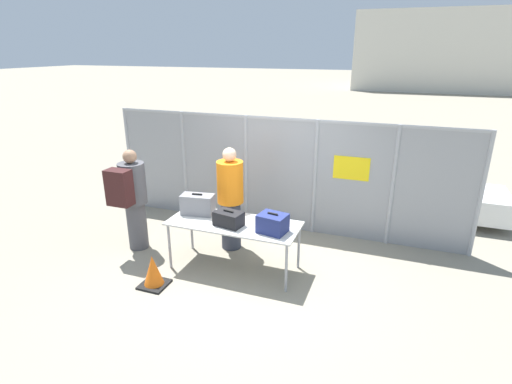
{
  "coord_description": "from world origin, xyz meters",
  "views": [
    {
      "loc": [
        1.99,
        -4.85,
        3.18
      ],
      "look_at": [
        -0.06,
        0.69,
        1.05
      ],
      "focal_mm": 28.0,
      "sensor_mm": 36.0,
      "label": 1
    }
  ],
  "objects_px": {
    "suitcase_navy": "(273,223)",
    "traveler_hooded": "(132,197)",
    "traffic_cone": "(153,272)",
    "security_worker_near": "(230,198)",
    "utility_trailer": "(416,197)",
    "inspection_table": "(234,226)",
    "suitcase_grey": "(198,204)",
    "suitcase_black": "(229,219)"
  },
  "relations": [
    {
      "from": "traffic_cone",
      "to": "security_worker_near",
      "type": "bearing_deg",
      "value": 68.91
    },
    {
      "from": "inspection_table",
      "to": "traveler_hooded",
      "type": "relative_size",
      "value": 1.15
    },
    {
      "from": "suitcase_black",
      "to": "traffic_cone",
      "type": "bearing_deg",
      "value": -139.38
    },
    {
      "from": "security_worker_near",
      "to": "utility_trailer",
      "type": "distance_m",
      "value": 3.97
    },
    {
      "from": "inspection_table",
      "to": "suitcase_navy",
      "type": "distance_m",
      "value": 0.67
    },
    {
      "from": "suitcase_navy",
      "to": "traveler_hooded",
      "type": "distance_m",
      "value": 2.42
    },
    {
      "from": "inspection_table",
      "to": "traffic_cone",
      "type": "bearing_deg",
      "value": -136.13
    },
    {
      "from": "suitcase_black",
      "to": "traffic_cone",
      "type": "xyz_separation_m",
      "value": [
        -0.85,
        -0.73,
        -0.65
      ]
    },
    {
      "from": "suitcase_grey",
      "to": "utility_trailer",
      "type": "relative_size",
      "value": 0.13
    },
    {
      "from": "suitcase_black",
      "to": "inspection_table",
      "type": "bearing_deg",
      "value": 76.3
    },
    {
      "from": "inspection_table",
      "to": "security_worker_near",
      "type": "height_order",
      "value": "security_worker_near"
    },
    {
      "from": "traffic_cone",
      "to": "traveler_hooded",
      "type": "bearing_deg",
      "value": 136.79
    },
    {
      "from": "traveler_hooded",
      "to": "security_worker_near",
      "type": "bearing_deg",
      "value": 12.86
    },
    {
      "from": "traveler_hooded",
      "to": "traffic_cone",
      "type": "bearing_deg",
      "value": -52.88
    },
    {
      "from": "suitcase_grey",
      "to": "security_worker_near",
      "type": "xyz_separation_m",
      "value": [
        0.33,
        0.5,
        -0.02
      ]
    },
    {
      "from": "suitcase_grey",
      "to": "traveler_hooded",
      "type": "height_order",
      "value": "traveler_hooded"
    },
    {
      "from": "utility_trailer",
      "to": "traffic_cone",
      "type": "distance_m",
      "value": 5.37
    },
    {
      "from": "suitcase_grey",
      "to": "traveler_hooded",
      "type": "distance_m",
      "value": 1.14
    },
    {
      "from": "suitcase_black",
      "to": "utility_trailer",
      "type": "xyz_separation_m",
      "value": [
        2.63,
        3.36,
        -0.51
      ]
    },
    {
      "from": "suitcase_grey",
      "to": "suitcase_black",
      "type": "relative_size",
      "value": 1.18
    },
    {
      "from": "suitcase_grey",
      "to": "traffic_cone",
      "type": "bearing_deg",
      "value": -103.59
    },
    {
      "from": "traffic_cone",
      "to": "suitcase_navy",
      "type": "bearing_deg",
      "value": 26.15
    },
    {
      "from": "suitcase_black",
      "to": "security_worker_near",
      "type": "height_order",
      "value": "security_worker_near"
    },
    {
      "from": "suitcase_navy",
      "to": "traveler_hooded",
      "type": "bearing_deg",
      "value": 177.51
    },
    {
      "from": "inspection_table",
      "to": "traveler_hooded",
      "type": "height_order",
      "value": "traveler_hooded"
    },
    {
      "from": "security_worker_near",
      "to": "utility_trailer",
      "type": "xyz_separation_m",
      "value": [
        2.92,
        2.63,
        -0.54
      ]
    },
    {
      "from": "security_worker_near",
      "to": "inspection_table",
      "type": "bearing_deg",
      "value": 125.5
    },
    {
      "from": "traveler_hooded",
      "to": "utility_trailer",
      "type": "distance_m",
      "value": 5.48
    },
    {
      "from": "suitcase_navy",
      "to": "traffic_cone",
      "type": "bearing_deg",
      "value": -153.85
    },
    {
      "from": "utility_trailer",
      "to": "traffic_cone",
      "type": "relative_size",
      "value": 8.96
    },
    {
      "from": "traveler_hooded",
      "to": "traffic_cone",
      "type": "distance_m",
      "value": 1.43
    },
    {
      "from": "inspection_table",
      "to": "suitcase_black",
      "type": "xyz_separation_m",
      "value": [
        -0.03,
        -0.12,
        0.16
      ]
    },
    {
      "from": "suitcase_grey",
      "to": "suitcase_black",
      "type": "bearing_deg",
      "value": -20.08
    },
    {
      "from": "utility_trailer",
      "to": "traveler_hooded",
      "type": "bearing_deg",
      "value": -143.5
    },
    {
      "from": "traveler_hooded",
      "to": "security_worker_near",
      "type": "relative_size",
      "value": 0.98
    },
    {
      "from": "suitcase_black",
      "to": "utility_trailer",
      "type": "relative_size",
      "value": 0.11
    },
    {
      "from": "suitcase_grey",
      "to": "traffic_cone",
      "type": "xyz_separation_m",
      "value": [
        -0.23,
        -0.96,
        -0.7
      ]
    },
    {
      "from": "security_worker_near",
      "to": "traffic_cone",
      "type": "height_order",
      "value": "security_worker_near"
    },
    {
      "from": "suitcase_navy",
      "to": "security_worker_near",
      "type": "xyz_separation_m",
      "value": [
        -0.95,
        0.71,
        0.0
      ]
    },
    {
      "from": "inspection_table",
      "to": "suitcase_black",
      "type": "distance_m",
      "value": 0.2
    },
    {
      "from": "traffic_cone",
      "to": "suitcase_black",
      "type": "bearing_deg",
      "value": 40.62
    },
    {
      "from": "traveler_hooded",
      "to": "suitcase_navy",
      "type": "bearing_deg",
      "value": -12.16
    }
  ]
}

